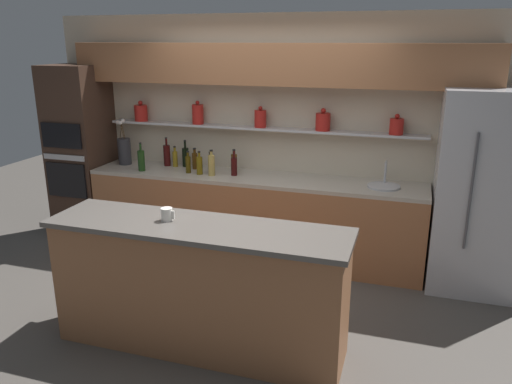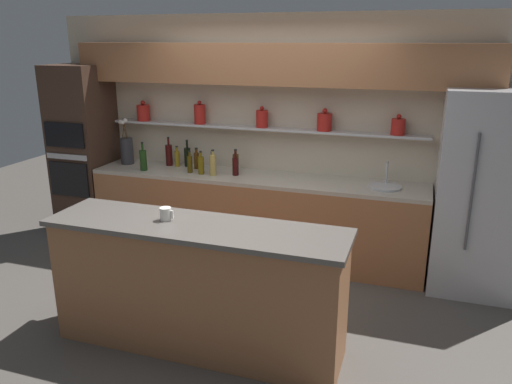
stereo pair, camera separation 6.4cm
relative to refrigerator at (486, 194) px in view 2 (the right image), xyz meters
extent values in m
plane|color=#4C4742|center=(-2.15, -1.20, -0.96)|extent=(12.00, 12.00, 0.00)
cube|color=beige|center=(-2.15, 0.40, 0.34)|extent=(5.20, 0.10, 2.60)
cube|color=#B7B7BC|center=(-2.30, 0.26, 0.45)|extent=(3.56, 0.18, 0.02)
cylinder|color=#AD1E19|center=(-3.73, 0.25, 0.55)|extent=(0.15, 0.15, 0.18)
sphere|color=#AD1E19|center=(-3.73, 0.25, 0.67)|extent=(0.05, 0.05, 0.05)
cylinder|color=#AD1E19|center=(-3.01, 0.25, 0.57)|extent=(0.13, 0.13, 0.22)
sphere|color=#AD1E19|center=(-3.01, 0.25, 0.70)|extent=(0.04, 0.04, 0.04)
cylinder|color=#AD1E19|center=(-2.27, 0.25, 0.55)|extent=(0.13, 0.13, 0.18)
sphere|color=#AD1E19|center=(-2.27, 0.25, 0.67)|extent=(0.05, 0.05, 0.05)
cylinder|color=#AD1E19|center=(-1.59, 0.25, 0.55)|extent=(0.15, 0.15, 0.18)
sphere|color=#AD1E19|center=(-1.59, 0.25, 0.67)|extent=(0.05, 0.05, 0.05)
cylinder|color=#AD1E19|center=(-0.85, 0.25, 0.54)|extent=(0.14, 0.14, 0.16)
sphere|color=#AD1E19|center=(-0.85, 0.25, 0.64)|extent=(0.05, 0.05, 0.05)
cube|color=#99603D|center=(-2.15, 0.18, 1.13)|extent=(4.42, 0.34, 0.42)
cube|color=#99603D|center=(-2.30, 0.04, -0.52)|extent=(3.66, 0.62, 0.88)
cube|color=#ADA393|center=(-2.30, 0.04, -0.06)|extent=(3.66, 0.62, 0.04)
cube|color=#99603D|center=(-2.15, -1.74, -0.47)|extent=(2.24, 0.55, 0.98)
cube|color=#56514C|center=(-2.15, -1.74, 0.04)|extent=(2.30, 0.61, 0.04)
cube|color=#B7B7BC|center=(0.00, 0.00, 0.00)|extent=(0.89, 0.70, 1.92)
cylinder|color=#4C4C51|center=(-0.16, -0.37, 0.10)|extent=(0.02, 0.02, 1.06)
cube|color=#3D281E|center=(-4.45, 0.04, 0.07)|extent=(0.61, 0.62, 2.06)
cube|color=black|center=(-4.45, -0.28, -0.18)|extent=(0.51, 0.02, 0.40)
cube|color=black|center=(-4.45, -0.28, 0.34)|extent=(0.51, 0.02, 0.28)
cube|color=#B7B7BC|center=(-4.45, -0.28, 0.09)|extent=(0.54, 0.02, 0.06)
cylinder|color=#2D2D33|center=(-3.90, 0.11, 0.11)|extent=(0.15, 0.15, 0.31)
cylinder|color=#4C3319|center=(-3.90, 0.11, 0.37)|extent=(0.03, 0.03, 0.22)
sphere|color=silver|center=(-3.87, 0.08, 0.48)|extent=(0.05, 0.05, 0.05)
cylinder|color=#4C3319|center=(-3.90, 0.09, 0.36)|extent=(0.04, 0.02, 0.19)
sphere|color=silver|center=(-3.89, 0.05, 0.46)|extent=(0.05, 0.05, 0.05)
cylinder|color=#4C3319|center=(-3.93, 0.12, 0.36)|extent=(0.02, 0.06, 0.18)
sphere|color=silver|center=(-3.97, 0.13, 0.45)|extent=(0.05, 0.05, 0.05)
cylinder|color=#B7B7BC|center=(-0.92, 0.04, -0.03)|extent=(0.32, 0.32, 0.02)
cylinder|color=#B7B7BC|center=(-0.92, 0.16, 0.09)|extent=(0.02, 0.02, 0.22)
cylinder|color=#B7B7BC|center=(-0.92, 0.10, 0.20)|extent=(0.02, 0.12, 0.02)
cylinder|color=#380C0C|center=(-3.39, 0.19, 0.08)|extent=(0.08, 0.08, 0.24)
cylinder|color=#380C0C|center=(-3.39, 0.19, 0.24)|extent=(0.02, 0.02, 0.08)
cylinder|color=black|center=(-3.39, 0.19, 0.29)|extent=(0.03, 0.03, 0.01)
cylinder|color=#380C0C|center=(-2.50, 0.02, 0.06)|extent=(0.07, 0.07, 0.19)
cylinder|color=#380C0C|center=(-2.50, 0.02, 0.19)|extent=(0.02, 0.02, 0.08)
cylinder|color=black|center=(-2.50, 0.02, 0.24)|extent=(0.03, 0.03, 0.01)
cylinder|color=#47380A|center=(-2.77, 0.03, 0.03)|extent=(0.06, 0.06, 0.15)
cylinder|color=#47380A|center=(-2.77, 0.03, 0.13)|extent=(0.03, 0.03, 0.05)
cylinder|color=black|center=(-2.77, 0.03, 0.16)|extent=(0.03, 0.03, 0.01)
cylinder|color=brown|center=(-2.88, -0.05, 0.06)|extent=(0.07, 0.07, 0.19)
cylinder|color=brown|center=(-2.88, -0.05, 0.18)|extent=(0.03, 0.03, 0.05)
cylinder|color=black|center=(-2.88, -0.05, 0.21)|extent=(0.03, 0.03, 0.01)
cylinder|color=black|center=(-3.17, 0.22, 0.07)|extent=(0.07, 0.07, 0.22)
cylinder|color=black|center=(-3.17, 0.22, 0.22)|extent=(0.02, 0.02, 0.08)
cylinder|color=black|center=(-3.17, 0.22, 0.26)|extent=(0.03, 0.03, 0.01)
cylinder|color=#47380A|center=(-3.02, -0.03, 0.05)|extent=(0.06, 0.06, 0.18)
cylinder|color=#47380A|center=(-3.02, -0.03, 0.17)|extent=(0.03, 0.03, 0.05)
cylinder|color=black|center=(-3.02, -0.03, 0.20)|extent=(0.03, 0.03, 0.01)
cylinder|color=olive|center=(-3.29, 0.19, 0.05)|extent=(0.06, 0.06, 0.18)
cylinder|color=olive|center=(-3.29, 0.19, 0.16)|extent=(0.03, 0.03, 0.05)
cylinder|color=black|center=(-3.29, 0.19, 0.19)|extent=(0.03, 0.03, 0.01)
cylinder|color=#4C2D0C|center=(-2.56, 0.18, 0.06)|extent=(0.07, 0.07, 0.19)
cylinder|color=#4C2D0C|center=(-2.56, 0.18, 0.18)|extent=(0.03, 0.03, 0.04)
cylinder|color=black|center=(-2.56, 0.18, 0.20)|extent=(0.03, 0.03, 0.01)
cylinder|color=#4C2D0C|center=(-3.02, 0.15, 0.05)|extent=(0.06, 0.06, 0.18)
cylinder|color=#4C2D0C|center=(-3.02, 0.15, 0.16)|extent=(0.03, 0.03, 0.04)
cylinder|color=black|center=(-3.02, 0.15, 0.19)|extent=(0.03, 0.03, 0.01)
cylinder|color=black|center=(-2.86, 0.22, 0.03)|extent=(0.05, 0.05, 0.15)
cylinder|color=black|center=(-2.86, 0.22, 0.13)|extent=(0.03, 0.03, 0.04)
cylinder|color=black|center=(-2.86, 0.22, 0.15)|extent=(0.03, 0.03, 0.01)
cylinder|color=#193814|center=(-3.56, -0.11, 0.07)|extent=(0.08, 0.08, 0.23)
cylinder|color=#193814|center=(-3.56, -0.11, 0.23)|extent=(0.02, 0.02, 0.08)
cylinder|color=black|center=(-3.56, -0.11, 0.28)|extent=(0.03, 0.03, 0.01)
cylinder|color=tan|center=(-2.73, -0.06, 0.07)|extent=(0.07, 0.07, 0.22)
cylinder|color=tan|center=(-2.73, -0.06, 0.21)|extent=(0.03, 0.03, 0.04)
cylinder|color=black|center=(-2.73, -0.06, 0.24)|extent=(0.03, 0.03, 0.01)
cylinder|color=silver|center=(-2.41, -1.72, 0.11)|extent=(0.09, 0.09, 0.10)
cube|color=silver|center=(-2.35, -1.72, 0.11)|extent=(0.02, 0.01, 0.06)
camera|label=1|loc=(-0.69, -4.89, 1.37)|focal=35.00mm
camera|label=2|loc=(-0.63, -4.87, 1.37)|focal=35.00mm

